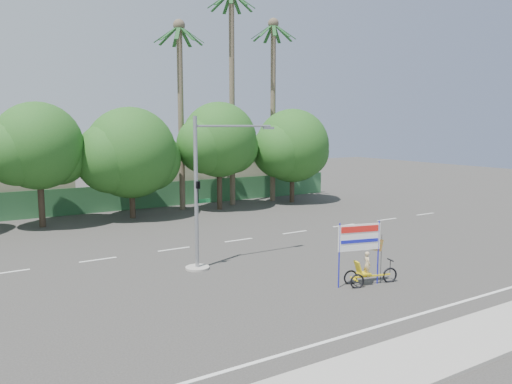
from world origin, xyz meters
TOP-DOWN VIEW (x-y plane):
  - ground at (0.00, 0.00)m, footprint 120.00×120.00m
  - sidewalk_near at (0.00, -7.50)m, footprint 50.00×2.40m
  - fence at (0.00, 21.50)m, footprint 38.00×0.08m
  - building_right at (8.00, 26.00)m, footprint 14.00×8.00m
  - tree_left at (-7.05, 18.00)m, footprint 6.66×5.60m
  - tree_center at (-1.05, 18.00)m, footprint 7.62×6.40m
  - tree_right at (5.95, 18.00)m, footprint 6.90×5.80m
  - tree_far_right at (12.95, 18.00)m, footprint 7.38×6.20m
  - palm_tall at (8.00, 19.50)m, footprint 3.73×3.79m
  - palm_mid at (12.00, 19.50)m, footprint 3.73×3.79m
  - palm_short at (3.50, 19.50)m, footprint 3.73×3.79m
  - traffic_signal at (-2.20, 3.98)m, footprint 4.72×1.10m
  - trike_billboard at (2.39, -1.77)m, footprint 2.71×1.03m

SIDE VIEW (x-z plane):
  - ground at x=0.00m, z-range 0.00..0.00m
  - sidewalk_near at x=0.00m, z-range 0.00..0.12m
  - fence at x=0.00m, z-range 0.00..2.00m
  - trike_billboard at x=2.39m, z-range -0.27..2.46m
  - building_right at x=8.00m, z-range 0.00..3.60m
  - traffic_signal at x=-2.20m, z-range -0.58..6.42m
  - tree_center at x=-1.05m, z-range 0.54..8.39m
  - tree_far_right at x=12.95m, z-range 0.68..8.61m
  - tree_left at x=-7.05m, z-range 1.02..9.09m
  - tree_right at x=5.95m, z-range 1.06..9.42m
  - palm_short at x=3.50m, z-range 1.64..16.09m
  - palm_mid at x=12.00m, z-range 1.67..17.12m
  - palm_tall at x=8.00m, z-range 1.74..19.19m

